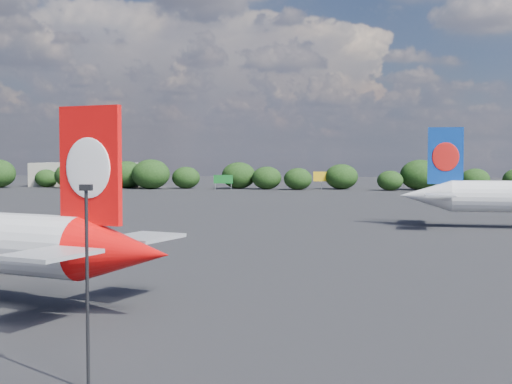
# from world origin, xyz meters

# --- Properties ---
(ground) EXTENTS (500.00, 500.00, 0.00)m
(ground) POSITION_xyz_m (0.00, 60.00, 0.00)
(ground) COLOR black
(ground) RESTS_ON ground
(apron_lamp_post) EXTENTS (0.55, 0.30, 9.44)m
(apron_lamp_post) POSITION_xyz_m (11.40, -9.72, 5.35)
(apron_lamp_post) COLOR black
(apron_lamp_post) RESTS_ON ground
(terminal_building) EXTENTS (42.00, 16.00, 8.00)m
(terminal_building) POSITION_xyz_m (-65.00, 192.00, 4.00)
(terminal_building) COLOR #9C9686
(terminal_building) RESTS_ON ground
(highway_sign) EXTENTS (6.00, 0.30, 4.50)m
(highway_sign) POSITION_xyz_m (-18.00, 176.00, 3.13)
(highway_sign) COLOR #156A24
(highway_sign) RESTS_ON ground
(billboard_yellow) EXTENTS (5.00, 0.30, 5.50)m
(billboard_yellow) POSITION_xyz_m (12.00, 182.00, 3.87)
(billboard_yellow) COLOR yellow
(billboard_yellow) RESTS_ON ground
(horizon_treeline) EXTENTS (207.29, 16.11, 9.34)m
(horizon_treeline) POSITION_xyz_m (5.09, 179.21, 4.13)
(horizon_treeline) COLOR black
(horizon_treeline) RESTS_ON ground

